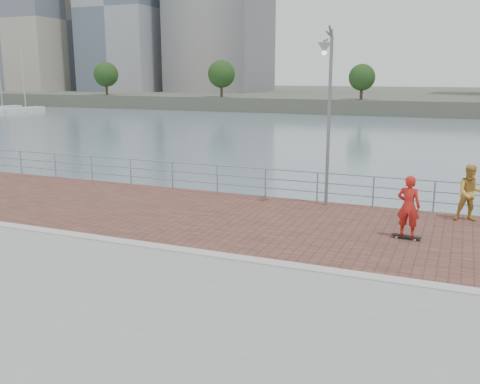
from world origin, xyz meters
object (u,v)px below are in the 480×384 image
at_px(guardrail, 291,181).
at_px(skateboarder, 409,206).
at_px(street_lamp, 327,87).
at_px(bystander, 470,193).

bearing_deg(guardrail, skateboarder, -37.81).
xyz_separation_m(guardrail, street_lamp, (1.49, -0.94, 3.54)).
xyz_separation_m(guardrail, skateboarder, (4.61, -3.57, 0.30)).
bearing_deg(guardrail, street_lamp, -32.13).
xyz_separation_m(street_lamp, bystander, (4.75, 0.15, -3.30)).
bearing_deg(bystander, street_lamp, 169.60).
relative_size(street_lamp, skateboarder, 3.36).
bearing_deg(skateboarder, bystander, -113.75).
distance_m(guardrail, bystander, 6.30).
relative_size(guardrail, skateboarder, 22.01).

